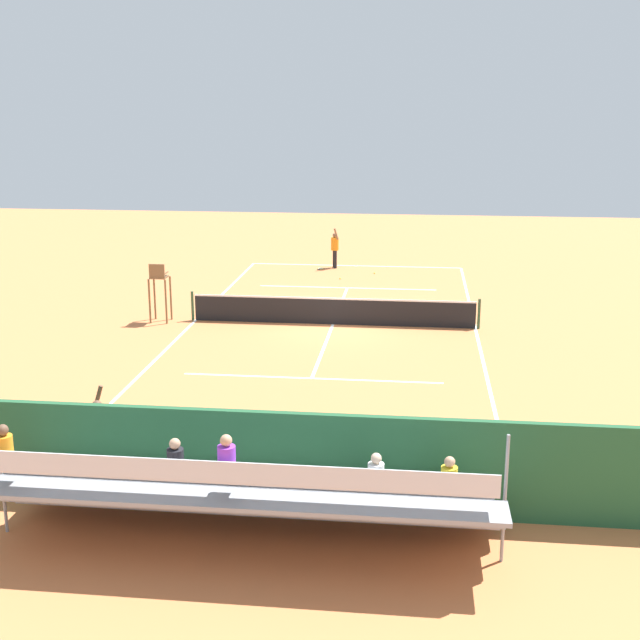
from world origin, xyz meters
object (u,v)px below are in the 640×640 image
courtside_bench (392,471)px  tennis_racket (320,269)px  line_judge (99,430)px  equipment_bag (301,487)px  tennis_player (335,247)px  tennis_ball_far (340,278)px  umpire_chair (159,286)px  tennis_ball_near (374,273)px  bleacher_stand (247,495)px  tennis_net (333,311)px

courtside_bench → tennis_racket: (4.14, -23.29, -0.54)m
tennis_racket → line_judge: (2.05, 22.94, 1.00)m
equipment_bag → line_judge: line_judge is taller
tennis_player → tennis_ball_far: tennis_player is taller
courtside_bench → line_judge: bearing=-3.3°
tennis_ball_far → umpire_chair: bearing=54.8°
line_judge → tennis_ball_near: bearing=-101.9°
courtside_bench → line_judge: (6.19, -0.36, 0.46)m
tennis_racket → line_judge: bearing=84.9°
umpire_chair → tennis_ball_far: (-5.73, -8.13, -1.28)m
bleacher_stand → line_judge: bleacher_stand is taller
equipment_bag → line_judge: size_ratio=0.47×
tennis_net → umpire_chair: bearing=3.1°
bleacher_stand → umpire_chair: (6.21, -15.02, 0.39)m
bleacher_stand → tennis_racket: bleacher_stand is taller
tennis_net → bleacher_stand: (-0.01, 15.35, 0.42)m
umpire_chair → line_judge: (-2.54, 12.58, -0.30)m
tennis_ball_far → tennis_ball_near: bearing=-136.3°
equipment_bag → tennis_racket: equipment_bag is taller
tennis_net → courtside_bench: 13.51m
equipment_bag → tennis_player: 23.85m
umpire_chair → tennis_player: (-5.23, -10.71, -0.30)m
tennis_net → equipment_bag: size_ratio=11.44×
equipment_bag → tennis_racket: bearing=-84.4°
umpire_chair → tennis_player: umpire_chair is taller
tennis_ball_near → equipment_bag: bearing=89.3°
courtside_bench → equipment_bag: courtside_bench is taller
bleacher_stand → tennis_ball_far: bleacher_stand is taller
courtside_bench → tennis_player: 23.91m
tennis_net → equipment_bag: (-0.71, 13.40, -0.32)m
tennis_net → equipment_bag: tennis_net is taller
courtside_bench → tennis_ball_far: bearing=-81.9°
tennis_player → courtside_bench: bearing=98.4°
equipment_bag → tennis_ball_near: bearing=-90.7°
tennis_net → tennis_ball_far: size_ratio=156.06×
courtside_bench → tennis_net: bearing=-79.2°
bleacher_stand → equipment_bag: size_ratio=10.07×
equipment_bag → line_judge: (4.37, -0.48, 0.84)m
umpire_chair → tennis_ball_far: umpire_chair is taller
tennis_net → tennis_racket: tennis_net is taller
tennis_ball_near → tennis_ball_far: (1.45, 1.39, 0.00)m
tennis_net → bleacher_stand: size_ratio=1.14×
tennis_net → courtside_bench: (-2.53, 13.27, 0.06)m
tennis_net → tennis_ball_far: bearing=-86.6°
tennis_net → bleacher_stand: 15.36m
tennis_ball_far → line_judge: line_judge is taller
tennis_net → line_judge: 13.44m
line_judge → tennis_net: bearing=-105.8°
tennis_net → tennis_racket: (1.61, -10.02, -0.49)m
tennis_net → umpire_chair: size_ratio=4.81×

